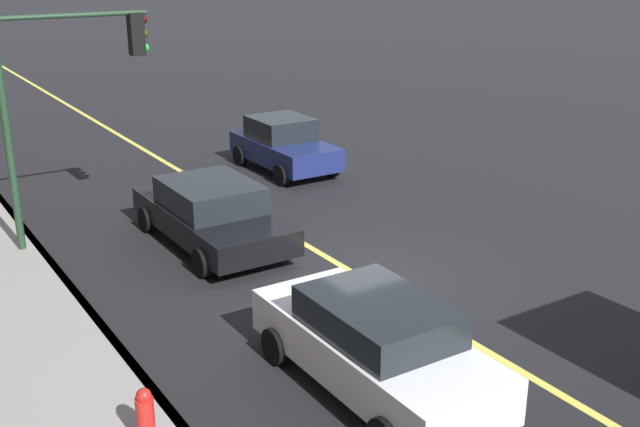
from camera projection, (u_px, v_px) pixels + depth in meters
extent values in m
plane|color=black|center=(364.00, 280.00, 15.30)|extent=(200.00, 200.00, 0.00)
cube|color=slate|center=(113.00, 343.00, 12.69)|extent=(80.00, 0.16, 0.15)
cube|color=#D8CC4C|center=(364.00, 279.00, 15.30)|extent=(80.00, 0.16, 0.01)
cube|color=silver|center=(374.00, 350.00, 11.31)|extent=(4.36, 1.72, 0.69)
cube|color=black|center=(378.00, 316.00, 11.05)|extent=(2.22, 1.58, 0.51)
cylinder|color=black|center=(276.00, 346.00, 12.15)|extent=(0.60, 0.22, 0.60)
cylinder|color=black|center=(363.00, 320.00, 13.00)|extent=(0.60, 0.22, 0.60)
cylinder|color=black|center=(483.00, 399.00, 10.71)|extent=(0.60, 0.22, 0.60)
cube|color=black|center=(212.00, 219.00, 16.96)|extent=(4.68, 1.92, 0.55)
cube|color=black|center=(210.00, 195.00, 16.78)|extent=(2.25, 1.77, 0.58)
cylinder|color=black|center=(147.00, 219.00, 17.80)|extent=(0.60, 0.22, 0.60)
cylinder|color=black|center=(221.00, 205.00, 18.75)|extent=(0.60, 0.22, 0.60)
cylinder|color=black|center=(202.00, 263.00, 15.34)|extent=(0.60, 0.22, 0.60)
cylinder|color=black|center=(284.00, 244.00, 16.30)|extent=(0.60, 0.22, 0.60)
cube|color=navy|center=(285.00, 150.00, 22.56)|extent=(3.80, 1.70, 0.64)
cube|color=black|center=(281.00, 128.00, 22.52)|extent=(1.73, 1.57, 0.62)
cylinder|color=black|center=(332.00, 166.00, 22.09)|extent=(0.60, 0.22, 0.60)
cylinder|color=black|center=(282.00, 175.00, 21.24)|extent=(0.60, 0.22, 0.60)
cylinder|color=black|center=(288.00, 148.00, 24.08)|extent=(0.60, 0.22, 0.60)
cylinder|color=black|center=(240.00, 156.00, 23.24)|extent=(0.60, 0.22, 0.60)
cylinder|color=#1E3823|center=(7.00, 136.00, 15.69)|extent=(0.16, 0.16, 5.23)
cylinder|color=#1E3823|center=(72.00, 15.00, 15.72)|extent=(0.10, 3.13, 0.10)
cube|color=black|center=(136.00, 34.00, 16.54)|extent=(0.28, 0.30, 0.90)
sphere|color=#360605|center=(143.00, 19.00, 16.53)|extent=(0.18, 0.18, 0.18)
sphere|color=#392905|center=(144.00, 34.00, 16.63)|extent=(0.18, 0.18, 0.18)
sphere|color=green|center=(145.00, 48.00, 16.73)|extent=(0.18, 0.18, 0.18)
cylinder|color=red|center=(146.00, 425.00, 9.96)|extent=(0.24, 0.24, 0.80)
sphere|color=red|center=(144.00, 396.00, 9.81)|extent=(0.20, 0.20, 0.20)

